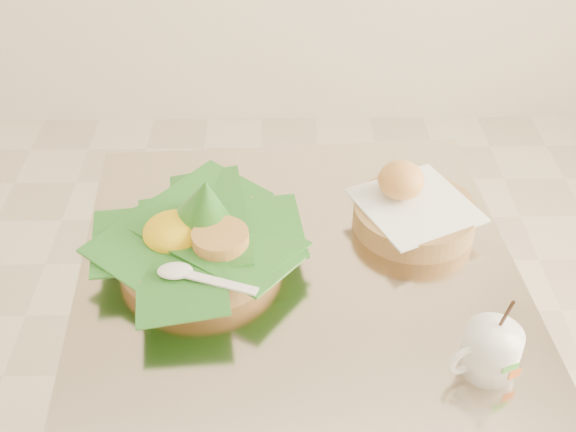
{
  "coord_description": "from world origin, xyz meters",
  "views": [
    {
      "loc": [
        0.07,
        -0.82,
        1.53
      ],
      "look_at": [
        0.09,
        0.09,
        0.82
      ],
      "focal_mm": 45.0,
      "sensor_mm": 36.0,
      "label": 1
    }
  ],
  "objects_px": {
    "coffee_mug": "(490,350)",
    "cafe_table": "(297,353)",
    "rice_basket": "(198,235)",
    "bread_basket": "(412,209)"
  },
  "relations": [
    {
      "from": "rice_basket",
      "to": "bread_basket",
      "type": "distance_m",
      "value": 0.37
    },
    {
      "from": "cafe_table",
      "to": "bread_basket",
      "type": "bearing_deg",
      "value": 26.37
    },
    {
      "from": "cafe_table",
      "to": "bread_basket",
      "type": "distance_m",
      "value": 0.33
    },
    {
      "from": "rice_basket",
      "to": "coffee_mug",
      "type": "height_order",
      "value": "rice_basket"
    },
    {
      "from": "bread_basket",
      "to": "coffee_mug",
      "type": "xyz_separation_m",
      "value": [
        0.06,
        -0.32,
        0.0
      ]
    },
    {
      "from": "rice_basket",
      "to": "bread_basket",
      "type": "relative_size",
      "value": 1.41
    },
    {
      "from": "cafe_table",
      "to": "bread_basket",
      "type": "relative_size",
      "value": 3.17
    },
    {
      "from": "coffee_mug",
      "to": "cafe_table",
      "type": "bearing_deg",
      "value": 138.67
    },
    {
      "from": "cafe_table",
      "to": "coffee_mug",
      "type": "bearing_deg",
      "value": -41.33
    },
    {
      "from": "cafe_table",
      "to": "rice_basket",
      "type": "relative_size",
      "value": 2.25
    }
  ]
}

